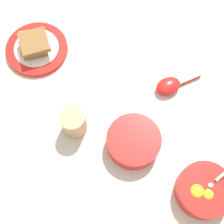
{
  "coord_description": "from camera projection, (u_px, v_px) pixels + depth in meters",
  "views": [
    {
      "loc": [
        0.02,
        -0.27,
        0.82
      ],
      "look_at": [
        0.01,
        0.04,
        0.02
      ],
      "focal_mm": 50.0,
      "sensor_mm": 36.0,
      "label": 1
    }
  ],
  "objects": [
    {
      "name": "drinking_cup",
      "position": [
        74.0,
        122.0,
        0.82
      ],
      "size": [
        0.07,
        0.07,
        0.08
      ],
      "color": "tan",
      "rests_on": "ground_plane"
    },
    {
      "name": "congee_bowl",
      "position": [
        133.0,
        141.0,
        0.82
      ],
      "size": [
        0.14,
        0.14,
        0.05
      ],
      "color": "red",
      "rests_on": "ground_plane"
    },
    {
      "name": "soup_spoon",
      "position": [
        171.0,
        85.0,
        0.89
      ],
      "size": [
        0.14,
        0.1,
        0.03
      ],
      "color": "red",
      "rests_on": "ground_plane"
    },
    {
      "name": "egg_bowl",
      "position": [
        204.0,
        190.0,
        0.77
      ],
      "size": [
        0.14,
        0.14,
        0.08
      ],
      "color": "red",
      "rests_on": "ground_plane"
    },
    {
      "name": "toast_plate",
      "position": [
        37.0,
        49.0,
        0.94
      ],
      "size": [
        0.19,
        0.19,
        0.01
      ],
      "color": "red",
      "rests_on": "ground_plane"
    },
    {
      "name": "ground_plane",
      "position": [
        109.0,
        128.0,
        0.86
      ],
      "size": [
        3.0,
        3.0,
        0.0
      ],
      "primitive_type": "plane",
      "color": "beige"
    },
    {
      "name": "toast_sandwich",
      "position": [
        34.0,
        43.0,
        0.92
      ],
      "size": [
        0.11,
        0.11,
        0.04
      ],
      "color": "brown",
      "rests_on": "toast_plate"
    }
  ]
}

